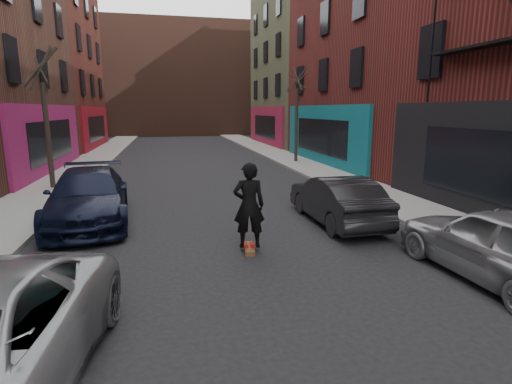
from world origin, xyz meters
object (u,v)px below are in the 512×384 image
tree_right_far (297,105)px  parked_right_end (336,199)px  tree_left_far (45,106)px  parked_right_far (502,244)px  skateboard (249,249)px  skateboarder (249,205)px  parked_left_end (89,196)px

tree_right_far → parked_right_end: bearing=-103.0°
tree_left_far → parked_right_far: (10.80, -11.48, -2.63)m
parked_right_far → tree_left_far: bearing=-49.3°
parked_right_end → skateboard: bearing=30.5°
tree_right_far → skateboarder: tree_right_far is taller
parked_right_far → tree_right_far: bearing=-97.8°
tree_left_far → skateboarder: tree_left_far is taller
parked_left_end → skateboard: parked_left_end is taller
parked_right_end → skateboard: parked_right_end is taller
tree_right_far → parked_left_end: (-10.05, -11.36, -2.76)m
parked_right_far → parked_right_end: (-1.40, 4.50, -0.05)m
skateboard → skateboarder: bearing=6.8°
tree_right_far → parked_left_end: tree_right_far is taller
tree_left_far → tree_right_far: (12.40, 6.00, 0.15)m
tree_right_far → skateboarder: size_ratio=3.41×
tree_left_far → parked_left_end: size_ratio=1.22×
tree_left_far → parked_left_end: tree_left_far is taller
tree_left_far → parked_right_far: size_ratio=1.48×
skateboard → tree_right_far: bearing=74.8°
tree_right_far → parked_right_far: bearing=-95.2°
parked_right_end → tree_left_far: bearing=-37.2°
parked_right_far → skateboarder: size_ratio=2.21×
skateboard → skateboarder: skateboarder is taller
tree_right_far → skateboard: bearing=-112.0°
tree_right_far → parked_left_end: bearing=-131.5°
tree_left_far → parked_left_end: (2.35, -5.36, -2.61)m
tree_right_far → parked_right_end: size_ratio=1.61×
parked_right_far → parked_right_end: size_ratio=1.04×
parked_left_end → parked_right_far: bearing=-41.2°
parked_left_end → parked_right_end: (7.05, -1.62, -0.08)m
parked_left_end → skateboard: bearing=-45.2°
parked_right_end → parked_left_end: bearing=-13.6°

